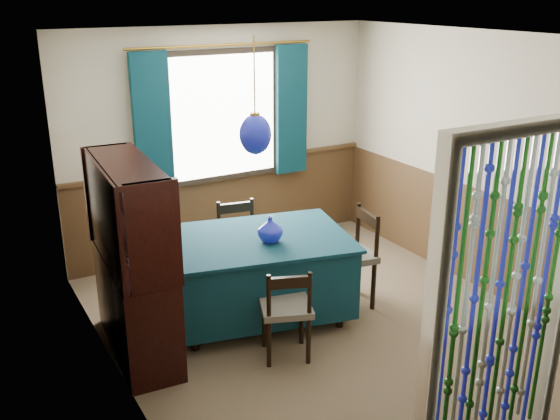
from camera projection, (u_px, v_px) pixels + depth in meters
floor at (319, 321)px, 5.66m from camera, size 4.00×4.00×0.00m
ceiling at (326, 36)px, 4.82m from camera, size 4.00×4.00×0.00m
wall_back at (222, 142)px, 6.87m from camera, size 3.60×0.00×3.60m
wall_front at (513, 281)px, 3.60m from camera, size 3.60×0.00×3.60m
wall_left at (109, 229)px, 4.40m from camera, size 0.00×4.00×4.00m
wall_right at (476, 162)px, 6.08m from camera, size 0.00×4.00×4.00m
wainscot_back at (225, 207)px, 7.11m from camera, size 3.60×0.00×3.60m
wainscot_front at (496, 390)px, 3.86m from camera, size 3.60×0.00×3.60m
wainscot_left at (120, 322)px, 4.65m from camera, size 0.00×4.00×4.00m
wainscot_right at (468, 234)px, 6.32m from camera, size 0.00×4.00×4.00m
window at (224, 116)px, 6.73m from camera, size 1.32×0.12×1.42m
doorway at (501, 308)px, 3.72m from camera, size 1.16×0.12×2.18m
dining_table at (257, 271)px, 5.60m from camera, size 1.82×1.44×0.78m
chair_near at (286, 309)px, 4.98m from camera, size 0.51×0.50×0.81m
chair_far at (240, 243)px, 6.21m from camera, size 0.49×0.48×0.86m
chair_left at (152, 281)px, 5.37m from camera, size 0.43×0.45×0.89m
chair_right at (351, 255)px, 5.84m from camera, size 0.51×0.53×0.93m
sideboard at (134, 288)px, 5.02m from camera, size 0.51×1.27×1.62m
pendant_lamp at (255, 134)px, 5.18m from camera, size 0.27×0.27×0.96m
vase_table at (270, 230)px, 5.37m from camera, size 0.25×0.25×0.21m
bowl_shelf at (144, 229)px, 4.70m from camera, size 0.25×0.25×0.05m
vase_sideboard at (126, 234)px, 5.22m from camera, size 0.23×0.23×0.19m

